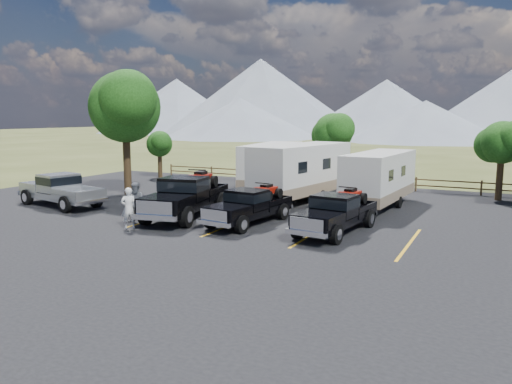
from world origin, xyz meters
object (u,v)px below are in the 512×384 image
at_px(trailer_right, 379,179).
at_px(trailer_left, 272,166).
at_px(person_b, 137,203).
at_px(person_a, 129,208).
at_px(rig_right, 337,212).
at_px(trailer_center, 301,172).
at_px(rig_center, 250,205).
at_px(tree_big_nw, 125,107).
at_px(pickup_silver, 61,190).
at_px(rig_left, 187,195).

bearing_deg(trailer_right, trailer_left, 163.09).
xyz_separation_m(trailer_left, person_b, (-1.43, -12.18, -0.69)).
xyz_separation_m(trailer_right, person_a, (-8.80, -10.34, -0.65)).
bearing_deg(person_b, rig_right, -13.19).
xyz_separation_m(rig_right, trailer_center, (-4.28, 6.80, 0.86)).
bearing_deg(rig_center, person_a, -135.40).
height_order(tree_big_nw, person_a, tree_big_nw).
distance_m(tree_big_nw, person_b, 10.26).
height_order(trailer_center, pickup_silver, trailer_center).
bearing_deg(pickup_silver, person_b, 88.31).
relative_size(trailer_left, person_b, 4.77).
relative_size(trailer_left, pickup_silver, 1.44).
distance_m(tree_big_nw, pickup_silver, 6.92).
relative_size(trailer_center, trailer_right, 1.11).
height_order(rig_right, person_b, person_b).
distance_m(rig_left, person_a, 3.50).
bearing_deg(trailer_center, trailer_left, 146.81).
bearing_deg(trailer_left, person_a, -100.79).
height_order(tree_big_nw, rig_left, tree_big_nw).
xyz_separation_m(rig_left, person_b, (-1.31, -2.22, -0.13)).
xyz_separation_m(trailer_center, person_a, (-4.26, -10.23, -0.82)).
bearing_deg(person_a, trailer_left, -137.55).
distance_m(rig_left, trailer_left, 9.98).
bearing_deg(trailer_left, tree_big_nw, -151.34).
xyz_separation_m(tree_big_nw, person_a, (6.81, -7.84, -4.62)).
bearing_deg(rig_left, trailer_center, 53.56).
height_order(trailer_left, person_b, trailer_left).
height_order(pickup_silver, person_a, person_a).
height_order(rig_center, person_a, person_a).
distance_m(tree_big_nw, trailer_center, 11.95).
relative_size(tree_big_nw, person_b, 4.10).
bearing_deg(trailer_right, trailer_center, -174.57).
height_order(trailer_left, trailer_center, trailer_center).
bearing_deg(rig_center, rig_right, 7.92).
xyz_separation_m(rig_right, trailer_left, (-7.62, 9.93, 0.75)).
bearing_deg(pickup_silver, tree_big_nw, -172.57).
xyz_separation_m(rig_left, person_a, (-0.79, -3.40, -0.15)).
distance_m(tree_big_nw, trailer_right, 16.30).
bearing_deg(person_b, pickup_silver, 140.01).
height_order(tree_big_nw, pickup_silver, tree_big_nw).
xyz_separation_m(rig_center, trailer_right, (4.44, 6.97, 0.71)).
bearing_deg(pickup_silver, rig_center, 104.47).
distance_m(rig_center, pickup_silver, 11.52).
xyz_separation_m(rig_center, rig_right, (4.18, 0.07, 0.03)).
xyz_separation_m(tree_big_nw, pickup_silver, (-0.33, -5.15, -4.61)).
bearing_deg(rig_right, person_a, -151.30).
bearing_deg(person_b, trailer_left, 56.16).
bearing_deg(tree_big_nw, person_a, -49.02).
xyz_separation_m(trailer_center, person_b, (-4.77, -9.05, -0.80)).
bearing_deg(tree_big_nw, trailer_left, 35.55).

